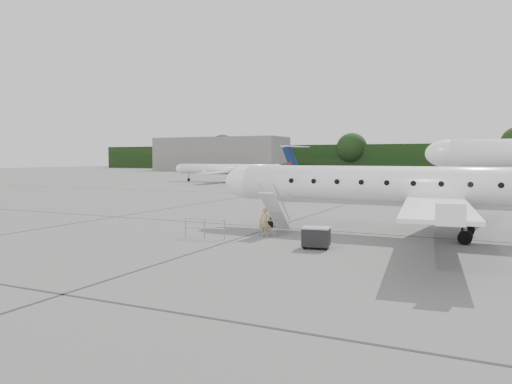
% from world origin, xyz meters
% --- Properties ---
extents(ground, '(320.00, 320.00, 0.00)m').
position_xyz_m(ground, '(0.00, 0.00, 0.00)').
color(ground, '#5F5F5D').
rests_on(ground, ground).
extents(treeline, '(260.00, 4.00, 8.00)m').
position_xyz_m(treeline, '(0.00, 130.00, 4.00)').
color(treeline, black).
rests_on(treeline, ground).
extents(terminal_building, '(40.00, 14.00, 10.00)m').
position_xyz_m(terminal_building, '(-70.00, 110.00, 5.00)').
color(terminal_building, slate).
rests_on(terminal_building, ground).
extents(main_regional_jet, '(28.43, 20.56, 7.25)m').
position_xyz_m(main_regional_jet, '(2.79, 4.82, 3.63)').
color(main_regional_jet, white).
rests_on(main_regional_jet, ground).
extents(airstair, '(0.87, 2.33, 2.27)m').
position_xyz_m(airstair, '(-5.66, 2.65, 1.14)').
color(airstair, white).
rests_on(airstair, ground).
extents(passenger, '(0.61, 0.47, 1.49)m').
position_xyz_m(passenger, '(-5.67, 1.34, 0.75)').
color(passenger, '#9C8555').
rests_on(passenger, ground).
extents(safety_railing, '(2.20, 0.21, 1.00)m').
position_xyz_m(safety_railing, '(-8.18, -0.49, 0.50)').
color(safety_railing, '#989CA1').
rests_on(safety_railing, ground).
extents(baggage_cart, '(1.32, 1.13, 1.03)m').
position_xyz_m(baggage_cart, '(-2.22, -0.65, 0.51)').
color(baggage_cart, black).
rests_on(baggage_cart, ground).
extents(bg_regional_left, '(22.75, 16.57, 5.90)m').
position_xyz_m(bg_regional_left, '(-34.48, 49.66, 2.95)').
color(bg_regional_left, white).
rests_on(bg_regional_left, ground).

